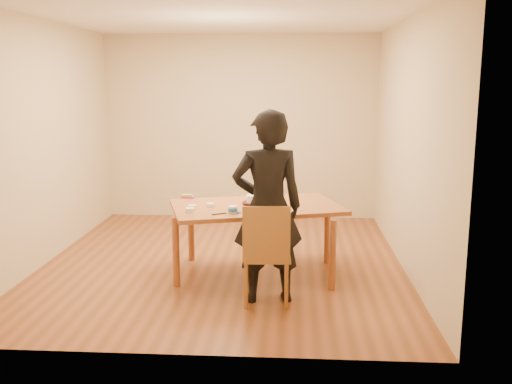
# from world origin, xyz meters

# --- Properties ---
(room_shell) EXTENTS (4.00, 4.50, 2.70)m
(room_shell) POSITION_xyz_m (0.00, 0.34, 1.35)
(room_shell) COLOR brown
(room_shell) RESTS_ON ground
(dining_table) EXTENTS (1.93, 1.46, 0.04)m
(dining_table) POSITION_xyz_m (0.40, -0.38, 0.73)
(dining_table) COLOR brown
(dining_table) RESTS_ON floor
(dining_chair) EXTENTS (0.44, 0.44, 0.04)m
(dining_chair) POSITION_xyz_m (0.55, -1.15, 0.45)
(dining_chair) COLOR brown
(dining_chair) RESTS_ON floor
(cake_plate) EXTENTS (0.29, 0.29, 0.02)m
(cake_plate) POSITION_xyz_m (0.39, -0.33, 0.76)
(cake_plate) COLOR red
(cake_plate) RESTS_ON dining_table
(cake) EXTENTS (0.20, 0.20, 0.06)m
(cake) POSITION_xyz_m (0.39, -0.33, 0.81)
(cake) COLOR white
(cake) RESTS_ON cake_plate
(frosting_dome) EXTENTS (0.20, 0.20, 0.03)m
(frosting_dome) POSITION_xyz_m (0.39, -0.33, 0.85)
(frosting_dome) COLOR white
(frosting_dome) RESTS_ON cake
(frosting_tub) EXTENTS (0.08, 0.08, 0.07)m
(frosting_tub) POSITION_xyz_m (0.19, -0.78, 0.79)
(frosting_tub) COLOR white
(frosting_tub) RESTS_ON dining_table
(frosting_lid) EXTENTS (0.09, 0.09, 0.01)m
(frosting_lid) POSITION_xyz_m (0.22, -0.74, 0.76)
(frosting_lid) COLOR #192BA7
(frosting_lid) RESTS_ON dining_table
(frosting_dollop) EXTENTS (0.04, 0.04, 0.02)m
(frosting_dollop) POSITION_xyz_m (0.22, -0.74, 0.77)
(frosting_dollop) COLOR white
(frosting_dollop) RESTS_ON frosting_lid
(ramekin_green) EXTENTS (0.09, 0.09, 0.04)m
(ramekin_green) POSITION_xyz_m (-0.23, -0.75, 0.77)
(ramekin_green) COLOR white
(ramekin_green) RESTS_ON dining_table
(ramekin_yellow) EXTENTS (0.08, 0.08, 0.04)m
(ramekin_yellow) POSITION_xyz_m (-0.07, -0.50, 0.77)
(ramekin_yellow) COLOR white
(ramekin_yellow) RESTS_ON dining_table
(ramekin_multi) EXTENTS (0.09, 0.09, 0.04)m
(ramekin_multi) POSITION_xyz_m (-0.24, -0.61, 0.77)
(ramekin_multi) COLOR white
(ramekin_multi) RESTS_ON dining_table
(candy_box_pink) EXTENTS (0.14, 0.08, 0.02)m
(candy_box_pink) POSITION_xyz_m (-0.38, -0.07, 0.76)
(candy_box_pink) COLOR #CF308D
(candy_box_pink) RESTS_ON dining_table
(candy_box_green) EXTENTS (0.12, 0.06, 0.02)m
(candy_box_green) POSITION_xyz_m (-0.39, -0.06, 0.78)
(candy_box_green) COLOR green
(candy_box_green) RESTS_ON candy_box_pink
(spatula) EXTENTS (0.14, 0.09, 0.01)m
(spatula) POSITION_xyz_m (0.06, -0.82, 0.76)
(spatula) COLOR black
(spatula) RESTS_ON dining_table
(person) EXTENTS (0.72, 0.54, 1.78)m
(person) POSITION_xyz_m (0.55, -1.11, 0.89)
(person) COLOR black
(person) RESTS_ON floor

